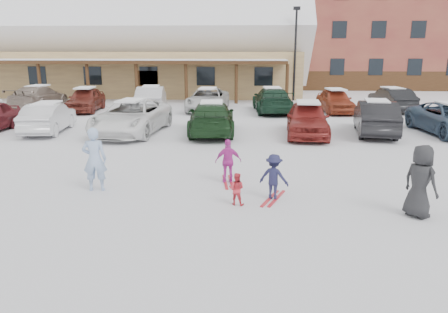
# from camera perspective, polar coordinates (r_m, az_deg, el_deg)

# --- Properties ---
(ground) EXTENTS (160.00, 160.00, 0.00)m
(ground) POSITION_cam_1_polar(r_m,az_deg,el_deg) (11.35, -1.82, -6.11)
(ground) COLOR silver
(ground) RESTS_ON ground
(day_lodge) EXTENTS (29.12, 12.50, 10.38)m
(day_lodge) POSITION_cam_1_polar(r_m,az_deg,el_deg) (39.85, -11.46, 13.80)
(day_lodge) COLOR tan
(day_lodge) RESTS_ON ground
(alpine_hotel) EXTENTS (31.48, 14.01, 21.48)m
(alpine_hotel) POSITION_cam_1_polar(r_m,az_deg,el_deg) (50.62, 19.66, 18.60)
(alpine_hotel) COLOR maroon
(alpine_hotel) RESTS_ON ground
(lamp_post) EXTENTS (0.50, 0.25, 6.82)m
(lamp_post) POSITION_cam_1_polar(r_m,az_deg,el_deg) (33.76, 9.29, 13.69)
(lamp_post) COLOR black
(lamp_post) RESTS_ON ground
(conifer_3) EXTENTS (3.96, 3.96, 9.18)m
(conifer_3) POSITION_cam_1_polar(r_m,az_deg,el_deg) (54.86, 8.94, 15.12)
(conifer_3) COLOR black
(conifer_3) RESTS_ON ground
(adult_skier) EXTENTS (0.72, 0.53, 1.80)m
(adult_skier) POSITION_cam_1_polar(r_m,az_deg,el_deg) (12.62, -16.55, -0.35)
(adult_skier) COLOR #96B1D9
(adult_skier) RESTS_ON ground
(toddler_red) EXTENTS (0.47, 0.41, 0.84)m
(toddler_red) POSITION_cam_1_polar(r_m,az_deg,el_deg) (11.12, 1.64, -4.24)
(toddler_red) COLOR #D3313E
(toddler_red) RESTS_ON ground
(child_navy) EXTENTS (0.90, 0.70, 1.22)m
(child_navy) POSITION_cam_1_polar(r_m,az_deg,el_deg) (11.54, 6.52, -2.67)
(child_navy) COLOR #1D1D3F
(child_navy) RESTS_ON ground
(skis_child_navy) EXTENTS (0.67, 1.38, 0.03)m
(skis_child_navy) POSITION_cam_1_polar(r_m,az_deg,el_deg) (11.72, 6.44, -5.46)
(skis_child_navy) COLOR red
(skis_child_navy) RESTS_ON ground
(child_magenta) EXTENTS (0.80, 0.42, 1.31)m
(child_magenta) POSITION_cam_1_polar(r_m,az_deg,el_deg) (12.86, 0.56, -0.62)
(child_magenta) COLOR #C631A1
(child_magenta) RESTS_ON ground
(skis_child_magenta) EXTENTS (0.38, 1.41, 0.03)m
(skis_child_magenta) POSITION_cam_1_polar(r_m,az_deg,el_deg) (13.03, 0.56, -3.35)
(skis_child_magenta) COLOR red
(skis_child_magenta) RESTS_ON ground
(bystander_dark) EXTENTS (0.94, 1.02, 1.75)m
(bystander_dark) POSITION_cam_1_polar(r_m,az_deg,el_deg) (11.20, 24.27, -2.97)
(bystander_dark) COLOR #242426
(bystander_dark) RESTS_ON ground
(parked_car_1) EXTENTS (2.00, 4.41, 1.40)m
(parked_car_1) POSITION_cam_1_polar(r_m,az_deg,el_deg) (22.26, -21.98, 4.72)
(parked_car_1) COLOR silver
(parked_car_1) RESTS_ON ground
(parked_car_2) EXTENTS (3.10, 5.84, 1.56)m
(parked_car_2) POSITION_cam_1_polar(r_m,az_deg,el_deg) (20.82, -11.95, 5.08)
(parked_car_2) COLOR white
(parked_car_2) RESTS_ON ground
(parked_car_3) EXTENTS (2.38, 5.21, 1.48)m
(parked_car_3) POSITION_cam_1_polar(r_m,az_deg,el_deg) (20.35, -1.62, 5.06)
(parked_car_3) COLOR #18361A
(parked_car_3) RESTS_ON ground
(parked_car_4) EXTENTS (2.17, 4.68, 1.55)m
(parked_car_4) POSITION_cam_1_polar(r_m,az_deg,el_deg) (20.15, 10.84, 4.83)
(parked_car_4) COLOR maroon
(parked_car_4) RESTS_ON ground
(parked_car_5) EXTENTS (2.36, 4.93, 1.56)m
(parked_car_5) POSITION_cam_1_polar(r_m,az_deg,el_deg) (21.41, 19.19, 4.85)
(parked_car_5) COLOR black
(parked_car_5) RESTS_ON ground
(parked_car_7) EXTENTS (2.16, 5.26, 1.52)m
(parked_car_7) POSITION_cam_1_polar(r_m,az_deg,el_deg) (31.17, -23.05, 7.12)
(parked_car_7) COLOR gray
(parked_car_7) RESTS_ON ground
(parked_car_8) EXTENTS (2.14, 4.51, 1.49)m
(parked_car_8) POSITION_cam_1_polar(r_m,az_deg,el_deg) (29.04, -17.63, 7.11)
(parked_car_8) COLOR maroon
(parked_car_8) RESTS_ON ground
(parked_car_9) EXTENTS (2.24, 4.85, 1.54)m
(parked_car_9) POSITION_cam_1_polar(r_m,az_deg,el_deg) (28.51, -9.47, 7.51)
(parked_car_9) COLOR silver
(parked_car_9) RESTS_ON ground
(parked_car_10) EXTENTS (2.56, 5.24, 1.43)m
(parked_car_10) POSITION_cam_1_polar(r_m,az_deg,el_deg) (27.93, -2.14, 7.45)
(parked_car_10) COLOR silver
(parked_car_10) RESTS_ON ground
(parked_car_11) EXTENTS (2.52, 5.40, 1.53)m
(parked_car_11) POSITION_cam_1_polar(r_m,az_deg,el_deg) (27.41, 6.29, 7.35)
(parked_car_11) COLOR #173625
(parked_car_11) RESTS_ON ground
(parked_car_12) EXTENTS (2.04, 4.36, 1.44)m
(parked_car_12) POSITION_cam_1_polar(r_m,az_deg,el_deg) (28.07, 14.31, 7.07)
(parked_car_12) COLOR #A13F24
(parked_car_12) RESTS_ON ground
(parked_car_13) EXTENTS (1.99, 4.58, 1.47)m
(parked_car_13) POSITION_cam_1_polar(r_m,az_deg,el_deg) (29.81, 21.05, 6.98)
(parked_car_13) COLOR black
(parked_car_13) RESTS_ON ground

